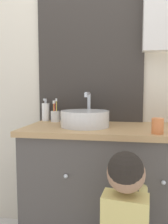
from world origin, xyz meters
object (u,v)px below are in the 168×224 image
Objects in this scene: sink_basin at (85,118)px; toothbrush_holder at (55,116)px; drinking_cup at (158,126)px; child_figure at (125,224)px; soap_dispenser at (46,112)px.

sink_basin is 0.32m from toothbrush_holder.
drinking_cup is at bearing -23.05° from sink_basin.
drinking_cup is (0.70, -0.37, -0.00)m from toothbrush_holder.
toothbrush_holder reaches higher than drinking_cup.
toothbrush_holder is at bearing 128.94° from child_figure.
soap_dispenser is 1.03m from child_figure.
toothbrush_holder is (-0.26, 0.18, -0.01)m from sink_basin.
drinking_cup reaches higher than child_figure.
soap_dispenser reaches higher than drinking_cup.
sink_basin is 4.30× the size of drinking_cup.
drinking_cup is (0.79, -0.41, -0.03)m from soap_dispenser.
drinking_cup is at bearing -27.85° from toothbrush_holder.
sink_basin reaches higher than child_figure.
child_figure is at bearing -51.06° from toothbrush_holder.
child_figure is at bearing -121.61° from drinking_cup.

